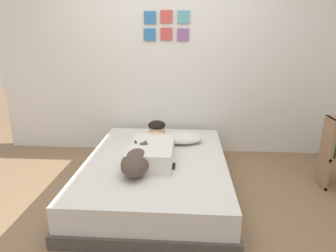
% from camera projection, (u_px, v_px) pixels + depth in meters
% --- Properties ---
extents(ground_plane, '(12.95, 12.95, 0.00)m').
position_uv_depth(ground_plane, '(154.00, 214.00, 2.61)').
color(ground_plane, '#8C6B4C').
extents(back_wall, '(4.48, 0.12, 2.50)m').
position_uv_depth(back_wall, '(166.00, 59.00, 3.77)').
color(back_wall, silver).
rests_on(back_wall, ground).
extents(bed, '(1.44, 1.98, 0.34)m').
position_uv_depth(bed, '(157.00, 173.00, 3.01)').
color(bed, '#4C4742').
rests_on(bed, ground).
extents(pillow, '(0.52, 0.32, 0.11)m').
position_uv_depth(pillow, '(180.00, 138.00, 3.37)').
color(pillow, white).
rests_on(pillow, bed).
extents(person_lying, '(0.43, 0.92, 0.27)m').
position_uv_depth(person_lying, '(153.00, 146.00, 2.98)').
color(person_lying, silver).
rests_on(person_lying, bed).
extents(dog, '(0.26, 0.57, 0.21)m').
position_uv_depth(dog, '(137.00, 160.00, 2.64)').
color(dog, '#4C3D33').
rests_on(dog, bed).
extents(coffee_cup, '(0.12, 0.09, 0.07)m').
position_uv_depth(coffee_cup, '(166.00, 143.00, 3.25)').
color(coffee_cup, white).
rests_on(coffee_cup, bed).
extents(cell_phone, '(0.07, 0.14, 0.01)m').
position_uv_depth(cell_phone, '(172.00, 166.00, 2.76)').
color(cell_phone, black).
rests_on(cell_phone, bed).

